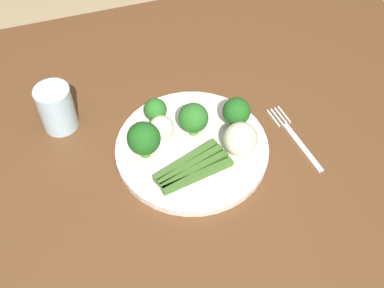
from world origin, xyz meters
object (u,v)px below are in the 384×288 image
Objects in this scene: broccoli_back_right at (193,118)px; fork at (295,137)px; broccoli_outer_edge at (237,112)px; cauliflower_mid at (241,139)px; dining_table at (165,176)px; broccoli_back at (153,111)px; broccoli_front at (144,139)px; asparagus_bundle at (192,168)px; plate at (192,148)px; water_glass at (56,108)px; cauliflower_front_left at (163,128)px.

broccoli_back_right is 0.40× the size of fork.
cauliflower_mid is at bearing -104.25° from broccoli_outer_edge.
dining_table is 0.17m from broccoli_back.
broccoli_front reaches higher than broccoli_back.
fork is (0.21, 0.02, -0.02)m from asparagus_bundle.
dining_table is at bearing 135.62° from plate.
cauliflower_mid is 0.12m from fork.
fork is 0.44m from water_glass.
cauliflower_front_left is 0.27× the size of fork.
cauliflower_front_left is 0.24m from fork.
broccoli_front is 0.17m from cauliflower_mid.
water_glass is (-0.17, 0.09, 0.16)m from dining_table.
broccoli_outer_edge reaches higher than asparagus_bundle.
cauliflower_mid is (0.16, -0.04, -0.01)m from broccoli_front.
broccoli_front is 0.18m from water_glass.
fork is (0.19, -0.03, -0.01)m from plate.
asparagus_bundle is 0.13m from broccoli_outer_edge.
cauliflower_mid reaches higher than fork.
water_glass is (-0.21, 0.14, 0.04)m from plate.
plate is at bearing -32.38° from water_glass.
broccoli_back_right is 0.08m from broccoli_back.
cauliflower_front_left is at bearing 89.92° from asparagus_bundle.
cauliflower_mid reaches higher than plate.
water_glass is at bearing 135.79° from broccoli_front.
broccoli_outer_edge is at bearing 18.80° from asparagus_bundle.
plate is 4.41× the size of broccoli_outer_edge.
broccoli_back_right is 0.10m from broccoli_front.
cauliflower_mid is (0.12, -0.08, 0.16)m from dining_table.
asparagus_bundle is 0.09m from cauliflower_front_left.
cauliflower_front_left is at bearing 35.31° from broccoli_front.
broccoli_back is (-0.00, 0.03, 0.16)m from dining_table.
broccoli_outer_edge is at bearing 4.74° from broccoli_front.
broccoli_back_right is at bearing -8.72° from cauliflower_front_left.
cauliflower_front_left is (0.04, 0.03, -0.02)m from broccoli_front.
broccoli_back reaches higher than plate.
broccoli_outer_edge is 0.12m from fork.
dining_table is 0.25m from water_glass.
plate is at bearing -57.25° from broccoli_back.
broccoli_front is at bearing -44.21° from water_glass.
cauliflower_front_left is (0.01, -0.04, -0.01)m from broccoli_back.
plate is (0.04, -0.04, 0.13)m from dining_table.
cauliflower_mid is at bearing -14.94° from broccoli_front.
broccoli_back_right is at bearing 55.01° from asparagus_bundle.
water_glass is at bearing 154.84° from broccoli_back_right.
dining_table is at bearing 171.10° from broccoli_outer_edge.
broccoli_front is at bearing -167.21° from broccoli_back_right.
dining_table is at bearing 91.03° from asparagus_bundle.
broccoli_outer_edge is at bearing -20.40° from water_glass.
cauliflower_front_left is at bearing -58.39° from dining_table.
broccoli_back_right is 1.44× the size of cauliflower_front_left.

